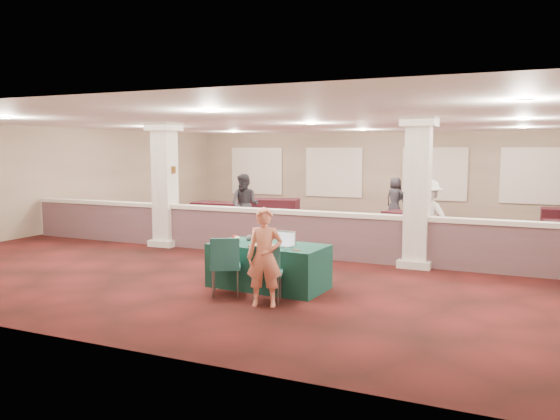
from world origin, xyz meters
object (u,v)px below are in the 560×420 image
at_px(conf_chair_main, 267,269).
at_px(far_table_back_center, 410,223).
at_px(far_table_front_left, 218,212).
at_px(attendee_c, 409,204).
at_px(attendee_a, 245,205).
at_px(near_table, 269,266).
at_px(attendee_b, 428,217).
at_px(conf_chair_side, 225,261).
at_px(far_table_front_center, 375,233).
at_px(far_table_back_left, 270,210).
at_px(attendee_d, 395,199).
at_px(woman, 265,257).

xyz_separation_m(conf_chair_main, far_table_back_center, (0.75, 8.55, -0.25)).
distance_m(far_table_front_left, attendee_c, 6.47).
height_order(far_table_back_center, attendee_a, attendee_a).
distance_m(near_table, attendee_c, 9.11).
distance_m(far_table_back_center, attendee_b, 3.40).
height_order(conf_chair_main, attendee_c, attendee_c).
height_order(conf_chair_side, far_table_front_center, conf_chair_side).
height_order(far_table_front_left, far_table_back_left, far_table_back_left).
xyz_separation_m(attendee_b, attendee_c, (-1.31, 4.63, -0.15)).
distance_m(far_table_back_left, attendee_c, 4.77).
height_order(far_table_back_left, attendee_c, attendee_c).
bearing_deg(conf_chair_main, attendee_a, 101.75).
relative_size(conf_chair_main, conf_chair_side, 0.94).
relative_size(far_table_front_left, far_table_back_center, 1.09).
xyz_separation_m(conf_chair_main, attendee_c, (0.44, 9.99, 0.19)).
height_order(attendee_c, attendee_d, attendee_d).
xyz_separation_m(near_table, attendee_a, (-3.23, 5.29, 0.50)).
distance_m(attendee_c, attendee_d, 1.74).
relative_size(far_table_back_center, attendee_c, 1.04).
distance_m(far_table_back_center, attendee_d, 3.21).
bearing_deg(attendee_a, woman, -66.38).
xyz_separation_m(conf_chair_main, woman, (0.04, -0.16, 0.23)).
height_order(attendee_a, attendee_c, attendee_a).
height_order(near_table, conf_chair_main, conf_chair_main).
height_order(woman, attendee_c, woman).
bearing_deg(near_table, attendee_c, 89.11).
relative_size(conf_chair_side, attendee_a, 0.57).
bearing_deg(attendee_b, far_table_back_center, 137.93).
height_order(near_table, attendee_d, attendee_d).
xyz_separation_m(conf_chair_side, attendee_a, (-2.79, 6.10, 0.30)).
relative_size(near_table, attendee_c, 1.38).
bearing_deg(conf_chair_side, conf_chair_main, -34.84).
distance_m(near_table, attendee_a, 6.22).
distance_m(far_table_front_center, far_table_back_center, 2.66).
distance_m(conf_chair_side, far_table_front_left, 9.63).
height_order(conf_chair_side, far_table_back_left, conf_chair_side).
relative_size(woman, far_table_back_center, 1.01).
bearing_deg(far_table_back_center, conf_chair_side, -100.64).
xyz_separation_m(woman, far_table_front_center, (0.29, 6.09, -0.44)).
xyz_separation_m(woman, attendee_d, (-0.39, 11.70, -0.03)).
bearing_deg(far_table_back_center, attendee_a, -151.84).
bearing_deg(woman, attendee_d, 75.80).
distance_m(attendee_b, attendee_d, 6.53).
xyz_separation_m(far_table_front_center, far_table_back_center, (0.41, 2.62, -0.03)).
relative_size(woman, attendee_a, 0.88).
relative_size(conf_chair_main, attendee_b, 0.54).
relative_size(far_table_back_center, attendee_a, 0.88).
xyz_separation_m(far_table_back_left, attendee_c, (4.72, 0.60, 0.36)).
relative_size(conf_chair_main, attendee_d, 0.63).
bearing_deg(attendee_d, attendee_c, 138.95).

